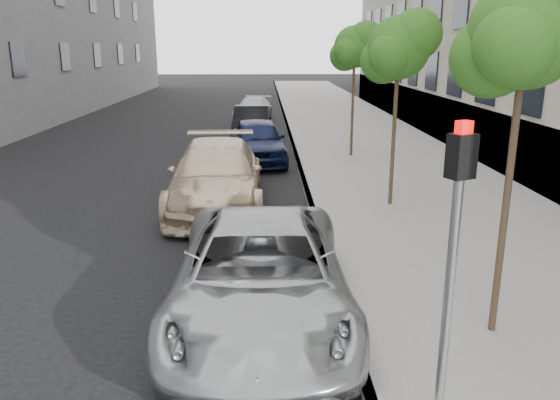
{
  "coord_description": "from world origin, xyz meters",
  "views": [
    {
      "loc": [
        -0.04,
        -5.42,
        4.04
      ],
      "look_at": [
        0.23,
        3.59,
        1.5
      ],
      "focal_mm": 35.0,
      "sensor_mm": 36.0,
      "label": 1
    }
  ],
  "objects_px": {
    "tree_near": "(528,32)",
    "sedan_rear": "(253,109)",
    "sedan_blue": "(258,141)",
    "signal_pole": "(453,246)",
    "suv": "(216,175)",
    "tree_far": "(355,47)",
    "sedan_black": "(251,123)",
    "tree_mid": "(400,48)",
    "minivan": "(261,274)"
  },
  "relations": [
    {
      "from": "minivan",
      "to": "suv",
      "type": "bearing_deg",
      "value": 101.16
    },
    {
      "from": "tree_near",
      "to": "sedan_blue",
      "type": "bearing_deg",
      "value": 105.48
    },
    {
      "from": "tree_far",
      "to": "tree_near",
      "type": "bearing_deg",
      "value": -90.0
    },
    {
      "from": "sedan_black",
      "to": "signal_pole",
      "type": "bearing_deg",
      "value": -82.45
    },
    {
      "from": "tree_far",
      "to": "sedan_rear",
      "type": "bearing_deg",
      "value": 109.25
    },
    {
      "from": "signal_pole",
      "to": "sedan_black",
      "type": "bearing_deg",
      "value": 72.12
    },
    {
      "from": "signal_pole",
      "to": "sedan_blue",
      "type": "bearing_deg",
      "value": 73.22
    },
    {
      "from": "signal_pole",
      "to": "tree_near",
      "type": "bearing_deg",
      "value": 29.46
    },
    {
      "from": "suv",
      "to": "sedan_black",
      "type": "relative_size",
      "value": 1.3
    },
    {
      "from": "tree_near",
      "to": "sedan_black",
      "type": "relative_size",
      "value": 1.12
    },
    {
      "from": "tree_near",
      "to": "minivan",
      "type": "height_order",
      "value": "tree_near"
    },
    {
      "from": "tree_mid",
      "to": "sedan_black",
      "type": "relative_size",
      "value": 1.08
    },
    {
      "from": "tree_near",
      "to": "signal_pole",
      "type": "relative_size",
      "value": 1.52
    },
    {
      "from": "tree_near",
      "to": "tree_far",
      "type": "xyz_separation_m",
      "value": [
        0.0,
        13.0,
        -0.18
      ]
    },
    {
      "from": "tree_mid",
      "to": "signal_pole",
      "type": "bearing_deg",
      "value": -99.56
    },
    {
      "from": "tree_near",
      "to": "suv",
      "type": "height_order",
      "value": "tree_near"
    },
    {
      "from": "sedan_rear",
      "to": "sedan_blue",
      "type": "bearing_deg",
      "value": -80.48
    },
    {
      "from": "sedan_black",
      "to": "tree_mid",
      "type": "bearing_deg",
      "value": -70.5
    },
    {
      "from": "tree_near",
      "to": "sedan_rear",
      "type": "bearing_deg",
      "value": 99.1
    },
    {
      "from": "signal_pole",
      "to": "sedan_black",
      "type": "distance_m",
      "value": 19.85
    },
    {
      "from": "sedan_black",
      "to": "minivan",
      "type": "bearing_deg",
      "value": -87.73
    },
    {
      "from": "tree_near",
      "to": "tree_far",
      "type": "distance_m",
      "value": 13.0
    },
    {
      "from": "tree_far",
      "to": "suv",
      "type": "bearing_deg",
      "value": -126.16
    },
    {
      "from": "tree_near",
      "to": "signal_pole",
      "type": "height_order",
      "value": "tree_near"
    },
    {
      "from": "tree_far",
      "to": "sedan_blue",
      "type": "distance_m",
      "value": 4.79
    },
    {
      "from": "tree_far",
      "to": "sedan_black",
      "type": "relative_size",
      "value": 1.08
    },
    {
      "from": "tree_mid",
      "to": "sedan_blue",
      "type": "height_order",
      "value": "tree_mid"
    },
    {
      "from": "tree_mid",
      "to": "sedan_rear",
      "type": "relative_size",
      "value": 1.08
    },
    {
      "from": "tree_near",
      "to": "sedan_black",
      "type": "bearing_deg",
      "value": 102.2
    },
    {
      "from": "signal_pole",
      "to": "sedan_rear",
      "type": "relative_size",
      "value": 0.74
    },
    {
      "from": "sedan_blue",
      "to": "sedan_rear",
      "type": "distance_m",
      "value": 11.45
    },
    {
      "from": "sedan_blue",
      "to": "sedan_rear",
      "type": "bearing_deg",
      "value": 86.91
    },
    {
      "from": "tree_mid",
      "to": "tree_near",
      "type": "bearing_deg",
      "value": -90.0
    },
    {
      "from": "tree_near",
      "to": "sedan_rear",
      "type": "xyz_separation_m",
      "value": [
        -3.85,
        24.02,
        -3.57
      ]
    },
    {
      "from": "tree_mid",
      "to": "sedan_black",
      "type": "xyz_separation_m",
      "value": [
        -3.82,
        11.17,
        -3.29
      ]
    },
    {
      "from": "sedan_blue",
      "to": "tree_far",
      "type": "bearing_deg",
      "value": 1.92
    },
    {
      "from": "minivan",
      "to": "sedan_black",
      "type": "bearing_deg",
      "value": 92.18
    },
    {
      "from": "suv",
      "to": "tree_mid",
      "type": "bearing_deg",
      "value": -5.89
    },
    {
      "from": "tree_near",
      "to": "suv",
      "type": "bearing_deg",
      "value": 123.34
    },
    {
      "from": "tree_far",
      "to": "sedan_rear",
      "type": "xyz_separation_m",
      "value": [
        -3.85,
        11.02,
        -3.39
      ]
    },
    {
      "from": "sedan_black",
      "to": "sedan_rear",
      "type": "height_order",
      "value": "sedan_black"
    },
    {
      "from": "signal_pole",
      "to": "suv",
      "type": "height_order",
      "value": "signal_pole"
    },
    {
      "from": "signal_pole",
      "to": "suv",
      "type": "distance_m",
      "value": 9.44
    },
    {
      "from": "tree_near",
      "to": "tree_mid",
      "type": "relative_size",
      "value": 1.03
    },
    {
      "from": "signal_pole",
      "to": "minivan",
      "type": "xyz_separation_m",
      "value": [
        -1.9,
        2.58,
        -1.39
      ]
    },
    {
      "from": "suv",
      "to": "sedan_blue",
      "type": "height_order",
      "value": "suv"
    },
    {
      "from": "suv",
      "to": "sedan_blue",
      "type": "xyz_separation_m",
      "value": [
        1.02,
        5.74,
        -0.06
      ]
    },
    {
      "from": "signal_pole",
      "to": "sedan_blue",
      "type": "xyz_separation_m",
      "value": [
        -2.06,
        14.57,
        -1.39
      ]
    },
    {
      "from": "tree_far",
      "to": "signal_pole",
      "type": "distance_m",
      "value": 15.17
    },
    {
      "from": "tree_mid",
      "to": "sedan_blue",
      "type": "distance_m",
      "value": 7.72
    }
  ]
}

